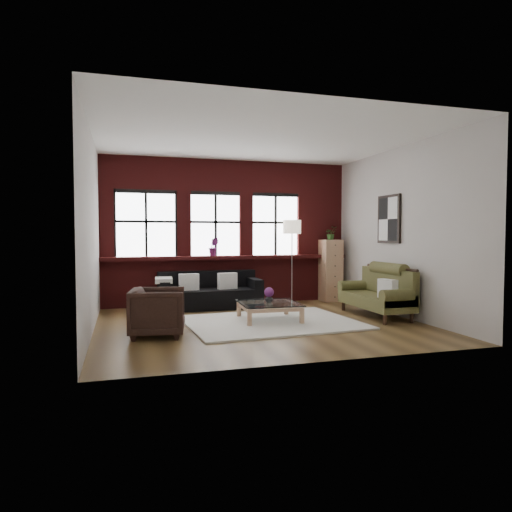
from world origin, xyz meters
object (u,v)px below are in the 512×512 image
object	(u,v)px
drawer_chest	(331,270)
armchair	(158,312)
coffee_table	(269,312)
floor_lamp	(292,259)
vase	(269,298)
dark_sofa	(210,290)
vintage_settee	(375,291)

from	to	relation	value
drawer_chest	armchair	bearing A→B (deg)	-147.22
coffee_table	armchair	bearing A→B (deg)	-161.58
floor_lamp	drawer_chest	bearing A→B (deg)	9.38
armchair	vase	world-z (taller)	armchair
dark_sofa	floor_lamp	world-z (taller)	floor_lamp
drawer_chest	floor_lamp	xyz separation A→B (m)	(-1.03, -0.17, 0.30)
dark_sofa	vase	distance (m)	1.90
vintage_settee	floor_lamp	bearing A→B (deg)	116.43
coffee_table	vase	world-z (taller)	vase
coffee_table	floor_lamp	bearing A→B (deg)	58.44
drawer_chest	vase	bearing A→B (deg)	-137.05
vase	armchair	bearing A→B (deg)	-161.58
armchair	vase	size ratio (longest dim) A/B	5.42
dark_sofa	floor_lamp	xyz separation A→B (m)	(1.87, 0.10, 0.63)
floor_lamp	armchair	bearing A→B (deg)	-141.27
coffee_table	vase	xyz separation A→B (m)	(0.00, -0.00, 0.25)
dark_sofa	vase	bearing A→B (deg)	-66.93
vase	drawer_chest	xyz separation A→B (m)	(2.16, 2.01, 0.30)
vintage_settee	vase	xyz separation A→B (m)	(-2.09, 0.08, -0.06)
dark_sofa	drawer_chest	world-z (taller)	drawer_chest
vintage_settee	drawer_chest	size ratio (longest dim) A/B	1.25
armchair	drawer_chest	bearing A→B (deg)	-48.41
vintage_settee	floor_lamp	size ratio (longest dim) A/B	0.88
vintage_settee	armchair	distance (m)	4.12
dark_sofa	armchair	bearing A→B (deg)	-117.43
dark_sofa	vase	size ratio (longest dim) A/B	14.15
dark_sofa	floor_lamp	bearing A→B (deg)	2.96
drawer_chest	coffee_table	bearing A→B (deg)	-137.05
vase	drawer_chest	world-z (taller)	drawer_chest
drawer_chest	floor_lamp	world-z (taller)	floor_lamp
dark_sofa	vintage_settee	world-z (taller)	vintage_settee
vintage_settee	drawer_chest	distance (m)	2.11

